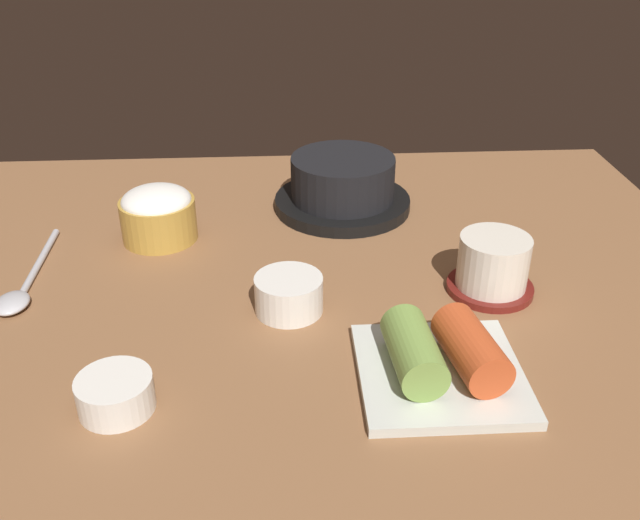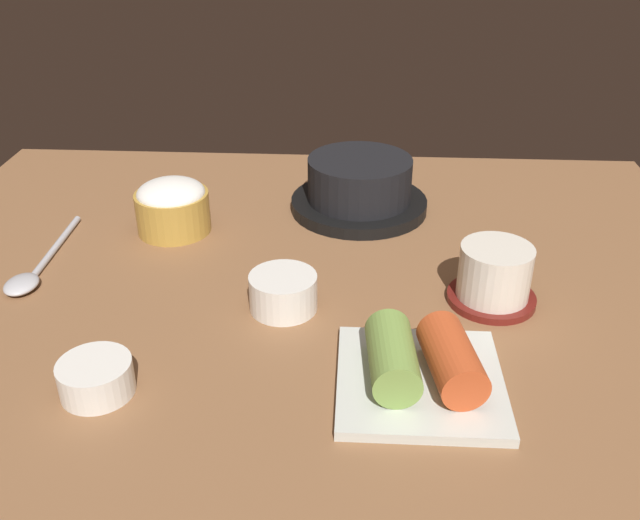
{
  "view_description": "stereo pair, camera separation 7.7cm",
  "coord_description": "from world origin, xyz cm",
  "px_view_note": "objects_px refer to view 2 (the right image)",
  "views": [
    {
      "loc": [
        -1.92,
        -68.77,
        42.9
      ],
      "look_at": [
        2.0,
        -2.0,
        5.0
      ],
      "focal_mm": 39.01,
      "sensor_mm": 36.0,
      "label": 1
    },
    {
      "loc": [
        5.76,
        -68.78,
        42.9
      ],
      "look_at": [
        2.0,
        -2.0,
        5.0
      ],
      "focal_mm": 39.01,
      "sensor_mm": 36.0,
      "label": 2
    }
  ],
  "objects_px": {
    "stone_pot": "(359,186)",
    "tea_cup_with_saucer": "(494,275)",
    "rice_bowl": "(172,206)",
    "banchan_cup_center": "(283,291)",
    "kimchi_plate": "(421,367)",
    "side_bowl_near": "(96,377)",
    "spoon": "(33,272)"
  },
  "relations": [
    {
      "from": "kimchi_plate",
      "to": "rice_bowl",
      "type": "bearing_deg",
      "value": 135.12
    },
    {
      "from": "rice_bowl",
      "to": "kimchi_plate",
      "type": "bearing_deg",
      "value": -44.88
    },
    {
      "from": "banchan_cup_center",
      "to": "spoon",
      "type": "bearing_deg",
      "value": 170.51
    },
    {
      "from": "tea_cup_with_saucer",
      "to": "banchan_cup_center",
      "type": "relative_size",
      "value": 1.32
    },
    {
      "from": "banchan_cup_center",
      "to": "kimchi_plate",
      "type": "relative_size",
      "value": 0.48
    },
    {
      "from": "tea_cup_with_saucer",
      "to": "banchan_cup_center",
      "type": "xyz_separation_m",
      "value": [
        -0.22,
        -0.03,
        -0.01
      ]
    },
    {
      "from": "rice_bowl",
      "to": "tea_cup_with_saucer",
      "type": "height_order",
      "value": "rice_bowl"
    },
    {
      "from": "stone_pot",
      "to": "spoon",
      "type": "height_order",
      "value": "stone_pot"
    },
    {
      "from": "rice_bowl",
      "to": "side_bowl_near",
      "type": "relative_size",
      "value": 1.41
    },
    {
      "from": "tea_cup_with_saucer",
      "to": "kimchi_plate",
      "type": "xyz_separation_m",
      "value": [
        -0.09,
        -0.15,
        -0.01
      ]
    },
    {
      "from": "spoon",
      "to": "kimchi_plate",
      "type": "bearing_deg",
      "value": -21.54
    },
    {
      "from": "rice_bowl",
      "to": "spoon",
      "type": "bearing_deg",
      "value": -137.18
    },
    {
      "from": "stone_pot",
      "to": "tea_cup_with_saucer",
      "type": "xyz_separation_m",
      "value": [
        0.14,
        -0.22,
        -0.0
      ]
    },
    {
      "from": "spoon",
      "to": "rice_bowl",
      "type": "bearing_deg",
      "value": 42.82
    },
    {
      "from": "banchan_cup_center",
      "to": "kimchi_plate",
      "type": "distance_m",
      "value": 0.18
    },
    {
      "from": "spoon",
      "to": "stone_pot",
      "type": "bearing_deg",
      "value": 28.34
    },
    {
      "from": "banchan_cup_center",
      "to": "rice_bowl",
      "type": "bearing_deg",
      "value": 132.52
    },
    {
      "from": "banchan_cup_center",
      "to": "kimchi_plate",
      "type": "height_order",
      "value": "kimchi_plate"
    },
    {
      "from": "banchan_cup_center",
      "to": "spoon",
      "type": "height_order",
      "value": "banchan_cup_center"
    },
    {
      "from": "spoon",
      "to": "side_bowl_near",
      "type": "bearing_deg",
      "value": -53.88
    },
    {
      "from": "banchan_cup_center",
      "to": "kimchi_plate",
      "type": "xyz_separation_m",
      "value": [
        0.14,
        -0.12,
        -0.0
      ]
    },
    {
      "from": "kimchi_plate",
      "to": "side_bowl_near",
      "type": "height_order",
      "value": "kimchi_plate"
    },
    {
      "from": "stone_pot",
      "to": "spoon",
      "type": "xyz_separation_m",
      "value": [
        -0.37,
        -0.2,
        -0.03
      ]
    },
    {
      "from": "side_bowl_near",
      "to": "spoon",
      "type": "distance_m",
      "value": 0.24
    },
    {
      "from": "stone_pot",
      "to": "banchan_cup_center",
      "type": "xyz_separation_m",
      "value": [
        -0.08,
        -0.25,
        -0.01
      ]
    },
    {
      "from": "kimchi_plate",
      "to": "spoon",
      "type": "bearing_deg",
      "value": 158.46
    },
    {
      "from": "rice_bowl",
      "to": "tea_cup_with_saucer",
      "type": "relative_size",
      "value": 0.98
    },
    {
      "from": "kimchi_plate",
      "to": "side_bowl_near",
      "type": "bearing_deg",
      "value": -175.19
    },
    {
      "from": "stone_pot",
      "to": "rice_bowl",
      "type": "bearing_deg",
      "value": -162.24
    },
    {
      "from": "stone_pot",
      "to": "tea_cup_with_saucer",
      "type": "bearing_deg",
      "value": -57.07
    },
    {
      "from": "stone_pot",
      "to": "spoon",
      "type": "bearing_deg",
      "value": -151.66
    },
    {
      "from": "tea_cup_with_saucer",
      "to": "banchan_cup_center",
      "type": "height_order",
      "value": "tea_cup_with_saucer"
    }
  ]
}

